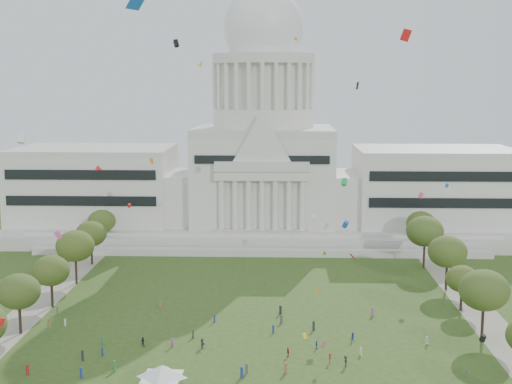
# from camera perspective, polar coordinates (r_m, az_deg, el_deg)

# --- Properties ---
(ground) EXTENTS (400.00, 400.00, 0.00)m
(ground) POSITION_cam_1_polar(r_m,az_deg,el_deg) (124.20, -0.75, -14.24)
(ground) COLOR #324B19
(ground) RESTS_ON ground
(capitol) EXTENTS (160.00, 64.50, 91.30)m
(capitol) POSITION_cam_1_polar(r_m,az_deg,el_deg) (229.38, 0.60, 2.18)
(capitol) COLOR beige
(capitol) RESTS_ON ground
(path_left) EXTENTS (8.00, 160.00, 0.04)m
(path_left) POSITION_cam_1_polar(r_m,az_deg,el_deg) (161.30, -17.73, -9.18)
(path_left) COLOR gray
(path_left) RESTS_ON ground
(path_right) EXTENTS (8.00, 160.00, 0.04)m
(path_right) POSITION_cam_1_polar(r_m,az_deg,el_deg) (157.95, 17.74, -9.56)
(path_right) COLOR gray
(path_right) RESTS_ON ground
(row_tree_l_2) EXTENTS (8.42, 8.42, 11.97)m
(row_tree_l_2) POSITION_cam_1_polar(r_m,az_deg,el_deg) (146.48, -18.46, -7.56)
(row_tree_l_2) COLOR black
(row_tree_l_2) RESTS_ON ground
(row_tree_r_2) EXTENTS (9.55, 9.55, 13.58)m
(row_tree_r_2) POSITION_cam_1_polar(r_m,az_deg,el_deg) (142.58, 17.78, -7.49)
(row_tree_r_2) COLOR black
(row_tree_r_2) RESTS_ON ground
(row_tree_l_3) EXTENTS (8.12, 8.12, 11.55)m
(row_tree_l_3) POSITION_cam_1_polar(r_m,az_deg,el_deg) (161.34, -16.08, -6.07)
(row_tree_l_3) COLOR black
(row_tree_l_3) RESTS_ON ground
(row_tree_r_3) EXTENTS (7.01, 7.01, 9.98)m
(row_tree_r_3) POSITION_cam_1_polar(r_m,az_deg,el_deg) (159.17, 16.16, -6.69)
(row_tree_r_3) COLOR black
(row_tree_r_3) RESTS_ON ground
(row_tree_l_4) EXTENTS (9.29, 9.29, 13.21)m
(row_tree_l_4) POSITION_cam_1_polar(r_m,az_deg,el_deg) (178.22, -14.27, -4.21)
(row_tree_l_4) COLOR black
(row_tree_l_4) RESTS_ON ground
(row_tree_r_4) EXTENTS (9.19, 9.19, 13.06)m
(row_tree_r_4) POSITION_cam_1_polar(r_m,az_deg,el_deg) (173.36, 15.06, -4.64)
(row_tree_r_4) COLOR black
(row_tree_r_4) RESTS_ON ground
(row_tree_l_5) EXTENTS (8.33, 8.33, 11.85)m
(row_tree_l_5) POSITION_cam_1_polar(r_m,az_deg,el_deg) (196.20, -13.06, -3.28)
(row_tree_l_5) COLOR black
(row_tree_l_5) RESTS_ON ground
(row_tree_r_5) EXTENTS (9.82, 9.82, 13.96)m
(row_tree_r_5) POSITION_cam_1_polar(r_m,az_deg,el_deg) (192.17, 13.36, -3.08)
(row_tree_r_5) COLOR black
(row_tree_r_5) RESTS_ON ground
(row_tree_l_6) EXTENTS (8.19, 8.19, 11.64)m
(row_tree_l_6) POSITION_cam_1_polar(r_m,az_deg,el_deg) (213.82, -12.24, -2.31)
(row_tree_l_6) COLOR black
(row_tree_l_6) RESTS_ON ground
(row_tree_r_6) EXTENTS (8.42, 8.42, 11.97)m
(row_tree_r_6) POSITION_cam_1_polar(r_m,az_deg,el_deg) (210.17, 13.06, -2.46)
(row_tree_r_6) COLOR black
(row_tree_r_6) RESTS_ON ground
(event_tent) EXTENTS (8.72, 8.72, 4.65)m
(event_tent) POSITION_cam_1_polar(r_m,az_deg,el_deg) (116.47, -7.54, -14.00)
(event_tent) COLOR #4C4C4C
(event_tent) RESTS_ON ground
(person_0) EXTENTS (0.87, 0.94, 1.62)m
(person_0) POSITION_cam_1_polar(r_m,az_deg,el_deg) (139.60, 13.52, -11.48)
(person_0) COLOR silver
(person_0) RESTS_ON ground
(person_2) EXTENTS (0.98, 0.80, 1.74)m
(person_2) POSITION_cam_1_polar(r_m,az_deg,el_deg) (138.80, 7.77, -11.41)
(person_2) COLOR navy
(person_2) RESTS_ON ground
(person_3) EXTENTS (0.88, 1.35, 1.93)m
(person_3) POSITION_cam_1_polar(r_m,az_deg,el_deg) (127.10, 7.17, -13.29)
(person_3) COLOR #26262B
(person_3) RESTS_ON ground
(person_4) EXTENTS (0.87, 1.15, 1.74)m
(person_4) POSITION_cam_1_polar(r_m,az_deg,el_deg) (130.38, 2.57, -12.69)
(person_4) COLOR #B21E1E
(person_4) RESTS_ON ground
(person_5) EXTENTS (1.48, 1.90, 1.92)m
(person_5) POSITION_cam_1_polar(r_m,az_deg,el_deg) (134.44, -4.31, -11.99)
(person_5) COLOR #4C4C51
(person_5) RESTS_ON ground
(person_8) EXTENTS (0.97, 0.70, 1.80)m
(person_8) POSITION_cam_1_polar(r_m,az_deg,el_deg) (136.75, -9.05, -11.74)
(person_8) COLOR #26262B
(person_8) RESTS_ON ground
(person_9) EXTENTS (0.90, 1.27, 1.78)m
(person_9) POSITION_cam_1_polar(r_m,az_deg,el_deg) (128.27, 5.95, -13.09)
(person_9) COLOR #B21E1E
(person_9) RESTS_ON ground
(person_10) EXTENTS (0.61, 0.97, 1.55)m
(person_10) POSITION_cam_1_polar(r_m,az_deg,el_deg) (134.36, 4.87, -12.09)
(person_10) COLOR navy
(person_10) RESTS_ON ground
(distant_crowd) EXTENTS (66.95, 37.53, 1.89)m
(distant_crowd) POSITION_cam_1_polar(r_m,az_deg,el_deg) (137.80, -5.44, -11.51)
(distant_crowd) COLOR #B21E1E
(distant_crowd) RESTS_ON ground
(kite_swarm) EXTENTS (94.94, 97.67, 63.26)m
(kite_swarm) POSITION_cam_1_polar(r_m,az_deg,el_deg) (122.02, -0.53, 1.06)
(kite_swarm) COLOR blue
(kite_swarm) RESTS_ON ground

